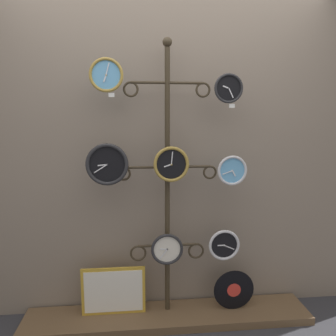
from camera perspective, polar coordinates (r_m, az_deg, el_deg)
The scene contains 14 objects.
shop_wall at distance 2.56m, azimuth -0.48°, elevation 5.19°, with size 4.40×0.04×2.80m.
low_shelf at distance 2.79m, azimuth 0.02°, elevation -24.45°, with size 2.20×0.36×0.06m.
display_stand at distance 2.54m, azimuth -0.12°, elevation -10.71°, with size 0.75×0.39×2.12m.
clock_top_left at distance 2.33m, azimuth -10.71°, elevation 15.63°, with size 0.23×0.04×0.23m.
clock_top_right at distance 2.39m, azimuth 10.48°, elevation 13.48°, with size 0.21×0.04×0.21m.
clock_middle_left at distance 2.33m, azimuth -10.56°, elevation 0.62°, with size 0.30×0.04×0.30m.
clock_middle_center at distance 2.33m, azimuth 0.57°, elevation 0.67°, with size 0.26×0.04×0.26m.
clock_middle_right at distance 2.44m, azimuth 11.10°, elevation -0.42°, with size 0.22×0.04×0.22m.
clock_bottom_center at distance 2.50m, azimuth -0.17°, elevation -13.93°, with size 0.24×0.04×0.24m.
clock_bottom_right at distance 2.57m, azimuth 9.73°, elevation -13.06°, with size 0.24×0.04×0.24m.
vinyl_record at distance 2.79m, azimuth 11.39°, elevation -20.10°, with size 0.32×0.01×0.32m.
picture_frame at distance 2.71m, azimuth -9.46°, elevation -20.37°, with size 0.48×0.02×0.37m.
price_tag_upper at distance 2.32m, azimuth -9.82°, elevation 12.43°, with size 0.04×0.00×0.03m.
price_tag_mid at distance 2.39m, azimuth 11.08°, elevation 10.59°, with size 0.04×0.00×0.03m.
Camera 1 is at (-0.24, -1.98, 1.55)m, focal length 35.00 mm.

